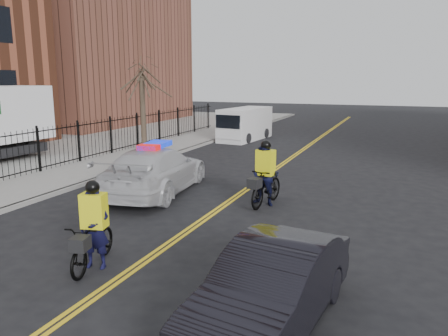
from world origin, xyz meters
name	(u,v)px	position (x,y,z in m)	size (l,w,h in m)	color
ground	(186,232)	(0.00, 0.00, 0.00)	(120.00, 120.00, 0.00)	black
center_line_left	(268,173)	(-0.08, 8.00, 0.01)	(0.10, 60.00, 0.01)	yellow
center_line_right	(271,173)	(0.08, 8.00, 0.01)	(0.10, 60.00, 0.01)	yellow
sidewalk	(125,159)	(-7.50, 8.00, 0.07)	(3.00, 60.00, 0.15)	gray
curb	(151,162)	(-6.00, 8.00, 0.07)	(0.20, 60.00, 0.15)	gray
iron_fence	(99,140)	(-9.00, 8.00, 1.00)	(0.12, 28.00, 2.00)	black
warehouse_far	(81,46)	(-23.00, 24.00, 7.00)	(14.00, 18.00, 14.00)	brown
street_tree	(142,88)	(-7.60, 10.00, 3.53)	(3.20, 3.20, 4.80)	#392D21
police_cruiser	(156,170)	(-2.86, 3.28, 0.84)	(3.08, 5.97, 1.82)	silver
dark_sedan	(272,287)	(3.38, -3.50, 0.71)	(1.51, 4.32, 1.42)	black
cargo_van	(244,124)	(-4.52, 17.39, 1.03)	(2.33, 5.17, 2.10)	white
cyclist_near	(95,238)	(-0.80, -2.69, 0.68)	(1.14, 2.09, 1.95)	black
cyclist_far	(265,180)	(1.21, 3.27, 0.84)	(1.05, 2.17, 2.13)	black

